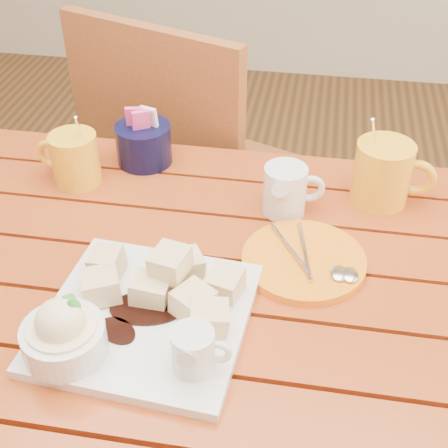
% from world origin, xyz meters
% --- Properties ---
extents(table, '(1.20, 0.79, 0.75)m').
position_xyz_m(table, '(0.00, 0.00, 0.64)').
color(table, '#9C2914').
rests_on(table, ground).
extents(dessert_plate, '(0.30, 0.30, 0.11)m').
position_xyz_m(dessert_plate, '(-0.04, -0.12, 0.78)').
color(dessert_plate, white).
rests_on(dessert_plate, table).
extents(coffee_mug_left, '(0.12, 0.09, 0.15)m').
position_xyz_m(coffee_mug_left, '(-0.25, 0.23, 0.80)').
color(coffee_mug_left, yellow).
rests_on(coffee_mug_left, table).
extents(coffee_mug_right, '(0.14, 0.10, 0.17)m').
position_xyz_m(coffee_mug_right, '(0.31, 0.27, 0.81)').
color(coffee_mug_right, yellow).
rests_on(coffee_mug_right, table).
extents(cream_pitcher, '(0.11, 0.09, 0.09)m').
position_xyz_m(cream_pitcher, '(0.14, 0.20, 0.80)').
color(cream_pitcher, white).
rests_on(cream_pitcher, table).
extents(sugar_caddy, '(0.11, 0.11, 0.12)m').
position_xyz_m(sugar_caddy, '(-0.15, 0.32, 0.79)').
color(sugar_caddy, black).
rests_on(sugar_caddy, table).
extents(orange_saucer, '(0.20, 0.20, 0.02)m').
position_xyz_m(orange_saucer, '(0.18, 0.07, 0.76)').
color(orange_saucer, orange).
rests_on(orange_saucer, table).
extents(chair_far, '(0.58, 0.58, 0.95)m').
position_xyz_m(chair_far, '(-0.14, 0.62, 0.53)').
color(chair_far, brown).
rests_on(chair_far, ground).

